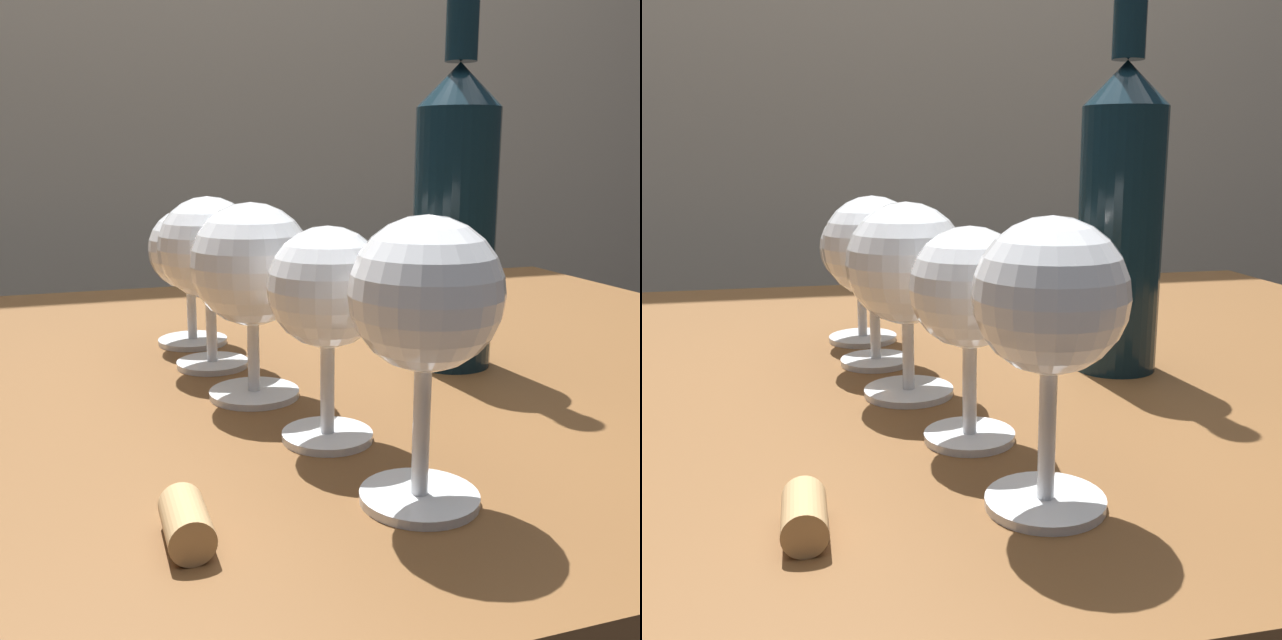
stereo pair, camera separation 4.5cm
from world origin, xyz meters
TOP-DOWN VIEW (x-y plane):
  - dining_table at (0.00, 0.00)m, footprint 1.10×0.80m
  - wine_glass_rose at (0.02, -0.28)m, footprint 0.08×0.08m
  - wine_glass_pinot at (-0.00, -0.19)m, footprint 0.08×0.08m
  - wine_glass_merlot at (-0.02, -0.09)m, footprint 0.09×0.09m
  - wine_glass_cabernet at (-0.04, 0.00)m, footprint 0.08×0.08m
  - wine_glass_chardonnay at (-0.04, 0.08)m, footprint 0.08×0.08m
  - wine_bottle at (0.16, -0.06)m, footprint 0.07×0.07m
  - cork at (-0.10, -0.29)m, footprint 0.02×0.04m

SIDE VIEW (x-z plane):
  - dining_table at x=0.00m, z-range 0.27..1.04m
  - cork at x=-0.10m, z-range 0.77..0.79m
  - wine_glass_chardonnay at x=-0.04m, z-range 0.79..0.92m
  - wine_glass_pinot at x=0.00m, z-range 0.80..0.93m
  - wine_glass_merlot at x=-0.02m, z-range 0.80..0.94m
  - wine_glass_cabernet at x=-0.04m, z-range 0.80..0.94m
  - wine_glass_rose at x=0.02m, z-range 0.80..0.95m
  - wine_bottle at x=0.16m, z-range 0.73..1.08m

